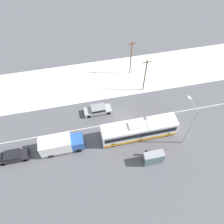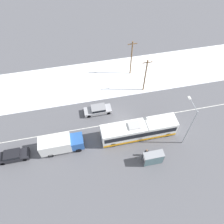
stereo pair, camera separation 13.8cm
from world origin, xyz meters
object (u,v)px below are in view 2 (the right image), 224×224
(bus_shelter, at_px, (154,158))
(utility_pole_roadside, at_px, (145,75))
(city_bus, at_px, (139,130))
(pedestrian_at_stop, at_px, (146,152))
(streetlamp, at_px, (190,121))
(sedan_car, at_px, (98,109))
(box_truck, at_px, (61,144))
(parked_car_near_truck, at_px, (13,155))
(utility_pole_snowlot, at_px, (131,58))

(bus_shelter, distance_m, utility_pole_roadside, 15.29)
(city_bus, relative_size, pedestrian_at_stop, 6.88)
(pedestrian_at_stop, distance_m, streetlamp, 7.77)
(bus_shelter, bearing_deg, sedan_car, 119.52)
(city_bus, bearing_deg, box_truck, 179.65)
(city_bus, distance_m, bus_shelter, 5.24)
(box_truck, xyz_separation_m, parked_car_near_truck, (-7.24, -0.07, -0.78))
(box_truck, bearing_deg, pedestrian_at_stop, -16.81)
(bus_shelter, bearing_deg, pedestrian_at_stop, 112.62)
(parked_car_near_truck, bearing_deg, pedestrian_at_stop, -10.66)
(pedestrian_at_stop, distance_m, bus_shelter, 1.70)
(sedan_car, xyz_separation_m, pedestrian_at_stop, (5.77, -9.80, 0.28))
(streetlamp, bearing_deg, utility_pole_snowlot, 103.57)
(sedan_car, bearing_deg, box_truck, 41.57)
(pedestrian_at_stop, xyz_separation_m, utility_pole_snowlot, (2.35, 18.38, 2.94))
(city_bus, xyz_separation_m, parked_car_near_truck, (-19.60, 0.01, -0.82))
(pedestrian_at_stop, bearing_deg, city_bus, 92.70)
(box_truck, distance_m, pedestrian_at_stop, 13.11)
(parked_car_near_truck, relative_size, utility_pole_roadside, 0.62)
(pedestrian_at_stop, relative_size, utility_pole_snowlot, 0.23)
(sedan_car, xyz_separation_m, bus_shelter, (6.38, -11.26, 0.88))
(box_truck, height_order, streetlamp, streetlamp)
(sedan_car, height_order, parked_car_near_truck, sedan_car)
(sedan_car, height_order, streetlamp, streetlamp)
(pedestrian_at_stop, xyz_separation_m, bus_shelter, (0.61, -1.47, 0.60))
(box_truck, distance_m, parked_car_near_truck, 7.28)
(city_bus, relative_size, parked_car_near_truck, 2.68)
(bus_shelter, distance_m, streetlamp, 7.40)
(sedan_car, xyz_separation_m, utility_pole_snowlot, (8.12, 8.59, 3.22))
(city_bus, height_order, sedan_car, city_bus)
(box_truck, xyz_separation_m, pedestrian_at_stop, (12.54, -3.79, -0.50))
(city_bus, xyz_separation_m, sedan_car, (-5.59, 6.08, -0.81))
(pedestrian_at_stop, bearing_deg, bus_shelter, -67.38)
(box_truck, height_order, utility_pole_roadside, utility_pole_roadside)
(sedan_car, distance_m, bus_shelter, 12.97)
(city_bus, xyz_separation_m, utility_pole_roadside, (3.80, 9.65, 2.20))
(streetlamp, bearing_deg, parked_car_near_truck, 175.09)
(box_truck, xyz_separation_m, utility_pole_roadside, (16.17, 9.58, 2.24))
(streetlamp, height_order, utility_pole_snowlot, streetlamp)
(sedan_car, height_order, pedestrian_at_stop, pedestrian_at_stop)
(city_bus, distance_m, streetlamp, 7.84)
(parked_car_near_truck, height_order, pedestrian_at_stop, pedestrian_at_stop)
(city_bus, bearing_deg, utility_pole_roadside, 68.50)
(streetlamp, bearing_deg, city_bus, 161.25)
(bus_shelter, distance_m, utility_pole_snowlot, 20.06)
(sedan_car, relative_size, utility_pole_snowlot, 0.63)
(box_truck, distance_m, utility_pole_snowlot, 20.99)
(bus_shelter, xyz_separation_m, streetlamp, (5.82, 2.94, 3.50))
(sedan_car, xyz_separation_m, utility_pole_roadside, (9.39, 3.57, 3.01))
(utility_pole_roadside, bearing_deg, bus_shelter, -101.49)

